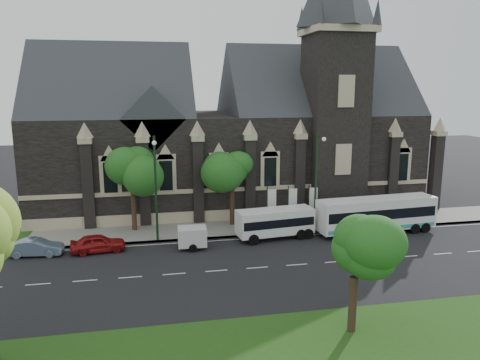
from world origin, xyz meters
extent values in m
plane|color=black|center=(0.00, 0.00, 0.00)|extent=(160.00, 160.00, 0.00)
cube|color=gray|center=(0.00, 9.50, 0.07)|extent=(80.00, 5.00, 0.15)
cube|color=black|center=(4.00, 19.50, 5.00)|extent=(40.00, 15.00, 10.00)
cube|color=#303238|center=(-8.00, 19.50, 10.00)|extent=(16.00, 15.00, 15.00)
cube|color=#303238|center=(14.00, 19.50, 10.00)|extent=(20.00, 15.00, 15.00)
cube|color=#303238|center=(-4.00, 15.00, 10.00)|extent=(6.00, 6.00, 6.00)
cube|color=black|center=(14.00, 13.50, 9.00)|extent=(5.50, 5.50, 18.00)
cube|color=#C1AC8B|center=(14.00, 13.50, 18.20)|extent=(6.20, 6.20, 0.60)
cube|color=#C1AC8B|center=(4.00, 11.96, 3.20)|extent=(40.00, 0.22, 0.40)
cube|color=#C1AC8B|center=(4.00, 11.96, 0.60)|extent=(40.00, 0.25, 1.20)
cube|color=black|center=(2.00, 11.82, 4.80)|extent=(1.20, 0.12, 2.80)
sphere|color=#83A331|center=(-11.22, -8.22, 7.00)|extent=(3.12, 3.12, 3.12)
cylinder|color=black|center=(6.00, -9.50, 1.54)|extent=(0.44, 0.44, 3.08)
sphere|color=#21591C|center=(6.00, -9.50, 4.48)|extent=(3.20, 3.20, 3.20)
sphere|color=#21591C|center=(6.60, -8.90, 5.08)|extent=(2.40, 2.40, 2.40)
cylinder|color=black|center=(3.00, 10.50, 1.98)|extent=(0.44, 0.44, 3.96)
sphere|color=#21591C|center=(3.00, 10.50, 5.64)|extent=(3.84, 3.84, 3.84)
sphere|color=#21591C|center=(3.72, 11.22, 6.36)|extent=(2.88, 2.88, 2.88)
cylinder|color=black|center=(-6.00, 10.50, 1.98)|extent=(0.44, 0.44, 3.96)
sphere|color=#21591C|center=(-6.00, 10.50, 5.57)|extent=(3.68, 3.68, 3.68)
sphere|color=#21591C|center=(-5.31, 11.19, 6.26)|extent=(2.76, 2.76, 2.76)
cylinder|color=black|center=(10.00, 7.30, 4.50)|extent=(0.20, 0.20, 9.00)
cylinder|color=black|center=(10.00, 6.50, 8.70)|extent=(0.10, 1.60, 0.10)
sphere|color=silver|center=(10.00, 5.70, 8.60)|extent=(0.36, 0.36, 0.36)
cylinder|color=black|center=(-4.00, 7.30, 4.50)|extent=(0.20, 0.20, 9.00)
cylinder|color=black|center=(-4.00, 6.50, 8.70)|extent=(0.10, 1.60, 0.10)
sphere|color=silver|center=(-4.00, 5.70, 8.60)|extent=(0.36, 0.36, 0.36)
cylinder|color=black|center=(6.00, 9.00, 2.00)|extent=(0.10, 0.10, 4.00)
cube|color=white|center=(6.45, 9.00, 2.60)|extent=(0.80, 0.04, 2.20)
cylinder|color=black|center=(8.00, 9.00, 2.00)|extent=(0.10, 0.10, 4.00)
cube|color=white|center=(8.45, 9.00, 2.60)|extent=(0.80, 0.04, 2.20)
cylinder|color=black|center=(10.00, 9.00, 2.00)|extent=(0.10, 0.10, 4.00)
cube|color=white|center=(10.45, 9.00, 2.60)|extent=(0.80, 0.04, 2.20)
cube|color=white|center=(15.30, 5.93, 1.82)|extent=(11.08, 3.17, 2.74)
cube|color=black|center=(15.30, 5.93, 1.98)|extent=(10.65, 3.17, 0.89)
cube|color=teal|center=(15.30, 5.93, 0.75)|extent=(10.65, 3.16, 0.35)
cylinder|color=black|center=(11.58, 4.48, 0.45)|extent=(0.92, 0.35, 0.90)
cylinder|color=black|center=(11.39, 6.75, 0.45)|extent=(0.92, 0.35, 0.90)
cylinder|color=black|center=(18.66, 5.07, 0.45)|extent=(0.92, 0.35, 0.90)
cylinder|color=black|center=(18.48, 7.34, 0.45)|extent=(0.92, 0.35, 0.90)
cylinder|color=black|center=(19.75, 5.16, 0.45)|extent=(0.92, 0.35, 0.90)
cylinder|color=black|center=(19.56, 7.43, 0.45)|extent=(0.92, 0.35, 0.90)
cube|color=white|center=(6.00, 6.20, 1.51)|extent=(6.88, 2.94, 2.12)
cube|color=black|center=(6.00, 6.20, 1.60)|extent=(6.63, 2.95, 0.72)
cylinder|color=black|center=(3.82, 4.86, 0.45)|extent=(0.93, 0.39, 0.90)
cylinder|color=black|center=(3.55, 6.94, 0.45)|extent=(0.93, 0.39, 0.90)
cylinder|color=black|center=(8.12, 5.42, 0.45)|extent=(0.93, 0.39, 0.90)
cylinder|color=black|center=(7.85, 7.50, 0.45)|extent=(0.93, 0.39, 0.90)
cylinder|color=black|center=(8.78, 5.51, 0.45)|extent=(0.93, 0.39, 0.90)
cylinder|color=black|center=(8.51, 7.58, 0.45)|extent=(0.93, 0.39, 0.90)
cube|color=silver|center=(-1.26, 4.99, 1.02)|extent=(2.33, 1.78, 1.48)
cylinder|color=black|center=(-1.29, 4.14, 0.32)|extent=(0.64, 0.25, 0.64)
cylinder|color=black|center=(-1.23, 5.85, 0.32)|extent=(0.64, 0.25, 0.64)
cylinder|color=black|center=(0.22, 4.94, 0.63)|extent=(1.37, 0.13, 0.08)
imported|color=slate|center=(-13.34, 5.67, 0.67)|extent=(4.19, 1.76, 1.35)
imported|color=maroon|center=(-8.68, 5.61, 0.72)|extent=(4.41, 2.19, 1.44)
camera|label=1|loc=(-4.20, -30.60, 12.91)|focal=34.38mm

